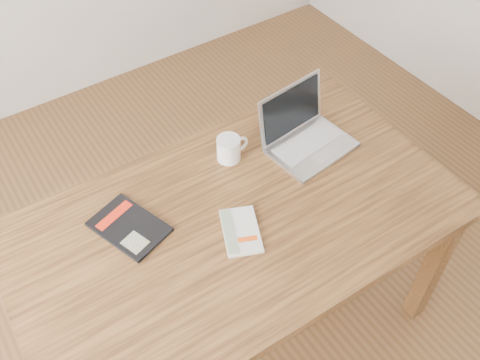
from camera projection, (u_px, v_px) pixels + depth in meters
room at (216, 101)px, 1.25m from camera, size 4.04×4.04×2.70m
desk at (238, 233)px, 1.86m from camera, size 1.53×0.90×0.75m
white_guidebook at (241, 231)px, 1.74m from camera, size 0.18×0.22×0.02m
black_guidebook at (129, 227)px, 1.75m from camera, size 0.23×0.29×0.01m
laptop at (304, 134)px, 2.00m from camera, size 0.33×0.28×0.22m
coffee_mug at (229, 148)px, 1.94m from camera, size 0.13×0.09×0.09m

